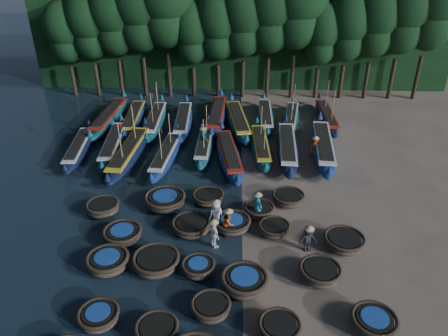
{
  "coord_description": "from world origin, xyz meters",
  "views": [
    {
      "loc": [
        -0.41,
        -19.61,
        15.0
      ],
      "look_at": [
        -1.15,
        4.04,
        1.3
      ],
      "focal_mm": 35.0,
      "sensor_mm": 36.0,
      "label": 1
    }
  ],
  "objects_px": {
    "coracle_16": "(191,226)",
    "long_boat_7": "(287,148)",
    "coracle_8": "(280,328)",
    "long_boat_17": "(326,117)",
    "coracle_22": "(208,197)",
    "coracle_17": "(232,223)",
    "fisherman_3": "(308,239)",
    "fisherman_0": "(216,214)",
    "coracle_12": "(198,267)",
    "coracle_21": "(165,200)",
    "coracle_19": "(344,241)",
    "coracle_11": "(156,261)",
    "long_boat_12": "(183,121)",
    "long_boat_11": "(155,120)",
    "long_boat_3": "(166,155)",
    "long_boat_8": "(323,147)",
    "long_boat_16": "(291,119)",
    "fisherman_1": "(257,205)",
    "long_boat_0": "(79,148)",
    "long_boat_2": "(129,153)",
    "coracle_15": "(123,234)",
    "coracle_6": "(157,330)",
    "long_boat_9": "(109,117)",
    "fisherman_2": "(229,222)",
    "coracle_13": "(244,281)",
    "long_boat_14": "(238,121)",
    "long_boat_10": "(134,118)",
    "fisherman_6": "(315,146)",
    "long_boat_15": "(265,116)",
    "coracle_24": "(288,198)",
    "long_boat_13": "(217,116)",
    "fisherman_5": "(203,138)",
    "long_boat_1": "(113,145)",
    "coracle_10": "(108,262)",
    "coracle_14": "(320,272)",
    "coracle_23": "(259,210)",
    "long_boat_6": "(261,146)",
    "long_boat_4": "(204,145)",
    "long_boat_5": "(229,155)"
  },
  "relations": [
    {
      "from": "coracle_15",
      "to": "fisherman_5",
      "type": "relative_size",
      "value": 1.22
    },
    {
      "from": "coracle_23",
      "to": "long_boat_17",
      "type": "distance_m",
      "value": 14.54
    },
    {
      "from": "long_boat_11",
      "to": "long_boat_3",
      "type": "bearing_deg",
      "value": -73.8
    },
    {
      "from": "coracle_16",
      "to": "fisherman_3",
      "type": "height_order",
      "value": "fisherman_3"
    },
    {
      "from": "long_boat_8",
      "to": "long_boat_16",
      "type": "distance_m",
      "value": 5.51
    },
    {
      "from": "coracle_16",
      "to": "fisherman_3",
      "type": "relative_size",
      "value": 1.42
    },
    {
      "from": "long_boat_13",
      "to": "fisherman_5",
      "type": "bearing_deg",
      "value": -95.87
    },
    {
      "from": "coracle_15",
      "to": "long_boat_13",
      "type": "height_order",
      "value": "long_boat_13"
    },
    {
      "from": "long_boat_2",
      "to": "long_boat_5",
      "type": "xyz_separation_m",
      "value": [
        7.0,
        0.01,
        -0.04
      ]
    },
    {
      "from": "coracle_15",
      "to": "long_boat_14",
      "type": "xyz_separation_m",
      "value": [
        6.07,
        14.48,
        0.17
      ]
    },
    {
      "from": "long_boat_11",
      "to": "long_boat_9",
      "type": "bearing_deg",
      "value": 174.2
    },
    {
      "from": "long_boat_4",
      "to": "fisherman_0",
      "type": "relative_size",
      "value": 3.73
    },
    {
      "from": "fisherman_1",
      "to": "long_boat_0",
      "type": "bearing_deg",
      "value": 12.03
    },
    {
      "from": "long_boat_7",
      "to": "long_boat_9",
      "type": "height_order",
      "value": "long_boat_9"
    },
    {
      "from": "long_boat_1",
      "to": "coracle_8",
      "type": "bearing_deg",
      "value": -59.31
    },
    {
      "from": "coracle_8",
      "to": "long_boat_17",
      "type": "xyz_separation_m",
      "value": [
        5.56,
        21.45,
        0.14
      ]
    },
    {
      "from": "coracle_19",
      "to": "coracle_22",
      "type": "height_order",
      "value": "coracle_19"
    },
    {
      "from": "fisherman_1",
      "to": "fisherman_5",
      "type": "height_order",
      "value": "fisherman_5"
    },
    {
      "from": "coracle_12",
      "to": "long_boat_17",
      "type": "xyz_separation_m",
      "value": [
        9.19,
        18.01,
        0.15
      ]
    },
    {
      "from": "long_boat_14",
      "to": "fisherman_1",
      "type": "distance_m",
      "value": 12.42
    },
    {
      "from": "long_boat_6",
      "to": "long_boat_16",
      "type": "distance_m",
      "value": 5.75
    },
    {
      "from": "coracle_13",
      "to": "coracle_22",
      "type": "distance_m",
      "value": 7.35
    },
    {
      "from": "long_boat_7",
      "to": "fisherman_0",
      "type": "relative_size",
      "value": 4.35
    },
    {
      "from": "fisherman_0",
      "to": "coracle_10",
      "type": "bearing_deg",
      "value": -2.6
    },
    {
      "from": "coracle_22",
      "to": "long_boat_1",
      "type": "relative_size",
      "value": 0.27
    },
    {
      "from": "coracle_11",
      "to": "fisherman_1",
      "type": "distance_m",
      "value": 6.59
    },
    {
      "from": "coracle_16",
      "to": "long_boat_7",
      "type": "relative_size",
      "value": 0.28
    },
    {
      "from": "fisherman_2",
      "to": "long_boat_3",
      "type": "bearing_deg",
      "value": 38.7
    },
    {
      "from": "coracle_15",
      "to": "fisherman_0",
      "type": "bearing_deg",
      "value": 13.86
    },
    {
      "from": "coracle_15",
      "to": "coracle_24",
      "type": "relative_size",
      "value": 1.06
    },
    {
      "from": "long_boat_10",
      "to": "fisherman_6",
      "type": "xyz_separation_m",
      "value": [
        14.09,
        -5.08,
        0.3
      ]
    },
    {
      "from": "long_boat_10",
      "to": "long_boat_14",
      "type": "bearing_deg",
      "value": -4.24
    },
    {
      "from": "long_boat_2",
      "to": "fisherman_0",
      "type": "relative_size",
      "value": 4.4
    },
    {
      "from": "coracle_8",
      "to": "coracle_22",
      "type": "relative_size",
      "value": 0.87
    },
    {
      "from": "coracle_8",
      "to": "long_boat_0",
      "type": "xyz_separation_m",
      "value": [
        -13.23,
        15.27,
        0.11
      ]
    },
    {
      "from": "long_boat_17",
      "to": "fisherman_0",
      "type": "xyz_separation_m",
      "value": [
        -8.49,
        -14.45,
        0.42
      ]
    },
    {
      "from": "coracle_11",
      "to": "long_boat_12",
      "type": "bearing_deg",
      "value": 91.87
    },
    {
      "from": "coracle_23",
      "to": "long_boat_16",
      "type": "xyz_separation_m",
      "value": [
        3.1,
        12.83,
        0.11
      ]
    },
    {
      "from": "coracle_22",
      "to": "coracle_21",
      "type": "bearing_deg",
      "value": -166.81
    },
    {
      "from": "coracle_14",
      "to": "fisherman_3",
      "type": "bearing_deg",
      "value": 99.15
    },
    {
      "from": "coracle_10",
      "to": "long_boat_3",
      "type": "height_order",
      "value": "long_boat_3"
    },
    {
      "from": "coracle_6",
      "to": "coracle_11",
      "type": "distance_m",
      "value": 4.05
    },
    {
      "from": "coracle_12",
      "to": "coracle_21",
      "type": "height_order",
      "value": "coracle_21"
    },
    {
      "from": "long_boat_10",
      "to": "long_boat_15",
      "type": "height_order",
      "value": "long_boat_10"
    },
    {
      "from": "long_boat_4",
      "to": "long_boat_12",
      "type": "bearing_deg",
      "value": 117.37
    },
    {
      "from": "coracle_17",
      "to": "long_boat_7",
      "type": "bearing_deg",
      "value": 66.39
    },
    {
      "from": "coracle_6",
      "to": "coracle_17",
      "type": "bearing_deg",
      "value": 67.69
    },
    {
      "from": "coracle_16",
      "to": "coracle_23",
      "type": "height_order",
      "value": "coracle_16"
    },
    {
      "from": "long_boat_3",
      "to": "long_boat_15",
      "type": "xyz_separation_m",
      "value": [
        7.3,
        7.03,
        0.0
      ]
    },
    {
      "from": "coracle_13",
      "to": "long_boat_14",
      "type": "xyz_separation_m",
      "value": [
        -0.35,
        17.81,
        0.1
      ]
    }
  ]
}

